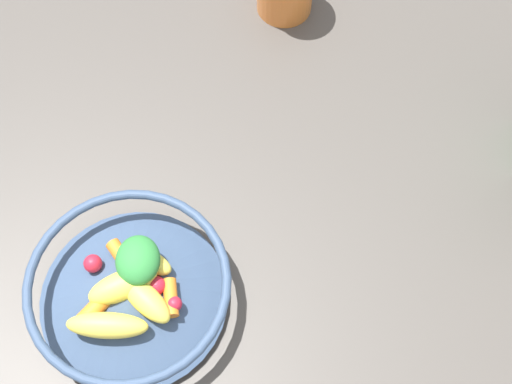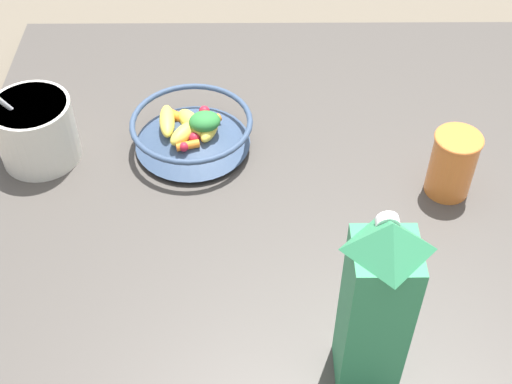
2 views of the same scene
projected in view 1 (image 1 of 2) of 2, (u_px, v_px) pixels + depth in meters
ground_plane at (326, 169)px, 0.88m from camera, size 6.00×6.00×0.00m
countertop at (327, 163)px, 0.86m from camera, size 1.17×1.17×0.04m
fruit_bowl at (130, 289)px, 0.73m from camera, size 0.21×0.21×0.08m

